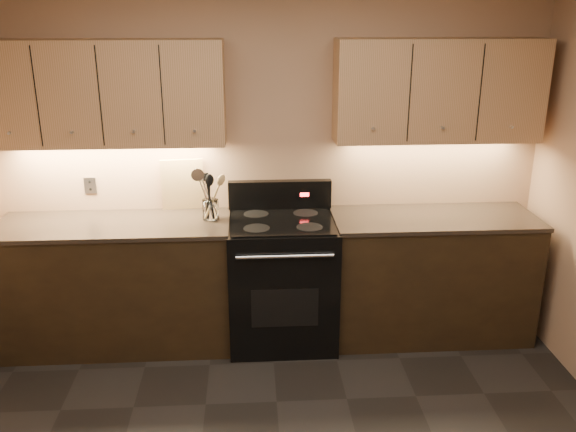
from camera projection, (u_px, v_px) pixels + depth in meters
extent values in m
cube|color=tan|center=(269.00, 158.00, 4.45)|extent=(4.00, 0.04, 2.60)
cube|color=black|center=(118.00, 286.00, 4.38)|extent=(1.60, 0.60, 0.90)
cube|color=#3C3026|center=(112.00, 225.00, 4.23)|extent=(1.62, 0.62, 0.03)
cube|color=black|center=(430.00, 277.00, 4.52)|extent=(1.44, 0.60, 0.90)
cube|color=#3C3026|center=(435.00, 218.00, 4.37)|extent=(1.46, 0.62, 0.03)
cube|color=black|center=(282.00, 281.00, 4.42)|extent=(0.76, 0.65, 0.92)
cube|color=black|center=(282.00, 221.00, 4.27)|extent=(0.70, 0.60, 0.01)
cube|color=black|center=(280.00, 195.00, 4.51)|extent=(0.76, 0.07, 0.22)
cube|color=red|center=(305.00, 195.00, 4.48)|extent=(0.06, 0.00, 0.03)
cylinder|color=silver|center=(285.00, 256.00, 3.99)|extent=(0.65, 0.02, 0.02)
cube|color=black|center=(285.00, 308.00, 4.13)|extent=(0.46, 0.00, 0.28)
cylinder|color=black|center=(257.00, 228.00, 4.12)|extent=(0.18, 0.18, 0.00)
cylinder|color=black|center=(310.00, 227.00, 4.14)|extent=(0.18, 0.18, 0.00)
cylinder|color=black|center=(256.00, 214.00, 4.40)|extent=(0.18, 0.18, 0.00)
cylinder|color=black|center=(306.00, 213.00, 4.42)|extent=(0.18, 0.18, 0.00)
cube|color=tan|center=(105.00, 93.00, 4.08)|extent=(1.60, 0.30, 0.70)
cube|color=tan|center=(439.00, 91.00, 4.22)|extent=(1.44, 0.30, 0.70)
cube|color=#B2B5BA|center=(90.00, 185.00, 4.43)|extent=(0.08, 0.01, 0.12)
cylinder|color=white|center=(211.00, 209.00, 4.28)|extent=(0.14, 0.14, 0.14)
cylinder|color=white|center=(211.00, 218.00, 4.30)|extent=(0.11, 0.11, 0.02)
cube|color=tan|center=(183.00, 184.00, 4.44)|extent=(0.31, 0.09, 0.39)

